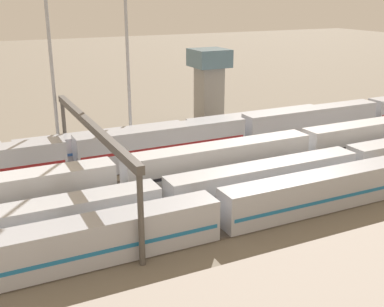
% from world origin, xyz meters
% --- Properties ---
extents(ground_plane, '(400.00, 400.00, 0.00)m').
position_xyz_m(ground_plane, '(0.00, 0.00, 0.00)').
color(ground_plane, '#756B5B').
extents(track_bed_0, '(140.00, 2.80, 0.12)m').
position_xyz_m(track_bed_0, '(0.00, -12.50, 0.06)').
color(track_bed_0, '#3D3833').
rests_on(track_bed_0, ground_plane).
extents(track_bed_1, '(140.00, 2.80, 0.12)m').
position_xyz_m(track_bed_1, '(0.00, -7.50, 0.06)').
color(track_bed_1, '#3D3833').
rests_on(track_bed_1, ground_plane).
extents(track_bed_2, '(140.00, 2.80, 0.12)m').
position_xyz_m(track_bed_2, '(0.00, -2.50, 0.06)').
color(track_bed_2, '#3D3833').
rests_on(track_bed_2, ground_plane).
extents(track_bed_3, '(140.00, 2.80, 0.12)m').
position_xyz_m(track_bed_3, '(0.00, 2.50, 0.06)').
color(track_bed_3, '#4C443D').
rests_on(track_bed_3, ground_plane).
extents(track_bed_4, '(140.00, 2.80, 0.12)m').
position_xyz_m(track_bed_4, '(0.00, 7.50, 0.06)').
color(track_bed_4, '#3D3833').
rests_on(track_bed_4, ground_plane).
extents(track_bed_5, '(140.00, 2.80, 0.12)m').
position_xyz_m(track_bed_5, '(0.00, 12.50, 0.06)').
color(track_bed_5, '#4C443D').
rests_on(track_bed_5, ground_plane).
extents(train_on_track_3, '(119.80, 3.06, 5.00)m').
position_xyz_m(train_on_track_3, '(0.62, 2.50, 2.61)').
color(train_on_track_3, silver).
rests_on(train_on_track_3, ground_plane).
extents(train_on_track_0, '(71.40, 3.06, 3.80)m').
position_xyz_m(train_on_track_0, '(9.93, -12.50, 2.01)').
color(train_on_track_0, '#A8AAB2').
rests_on(train_on_track_0, ground_plane).
extents(train_on_track_5, '(71.40, 3.06, 3.80)m').
position_xyz_m(train_on_track_5, '(18.46, 12.50, 2.00)').
color(train_on_track_5, '#A8AAB2').
rests_on(train_on_track_5, ground_plane).
extents(train_on_track_1, '(119.80, 3.06, 5.00)m').
position_xyz_m(train_on_track_1, '(3.44, -7.50, 2.62)').
color(train_on_track_1, '#A8AAB2').
rests_on(train_on_track_1, ground_plane).
extents(train_on_track_4, '(114.80, 3.00, 4.40)m').
position_xyz_m(train_on_track_4, '(-0.85, 7.50, 2.08)').
color(train_on_track_4, '#285193').
rests_on(train_on_track_4, ground_plane).
extents(light_mast_0, '(2.80, 0.70, 29.01)m').
position_xyz_m(light_mast_0, '(15.46, -14.97, 18.32)').
color(light_mast_0, '#9EA0A5').
rests_on(light_mast_0, ground_plane).
extents(light_mast_2, '(2.80, 0.70, 32.48)m').
position_xyz_m(light_mast_2, '(5.01, -15.99, 20.18)').
color(light_mast_2, '#9EA0A5').
rests_on(light_mast_2, ground_plane).
extents(signal_gantry, '(0.70, 30.00, 8.80)m').
position_xyz_m(signal_gantry, '(14.62, 0.00, 7.55)').
color(signal_gantry, '#4C4742').
rests_on(signal_gantry, ground_plane).
extents(control_tower, '(6.00, 6.00, 12.40)m').
position_xyz_m(control_tower, '(-12.76, -25.52, 7.29)').
color(control_tower, gray).
rests_on(control_tower, ground_plane).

